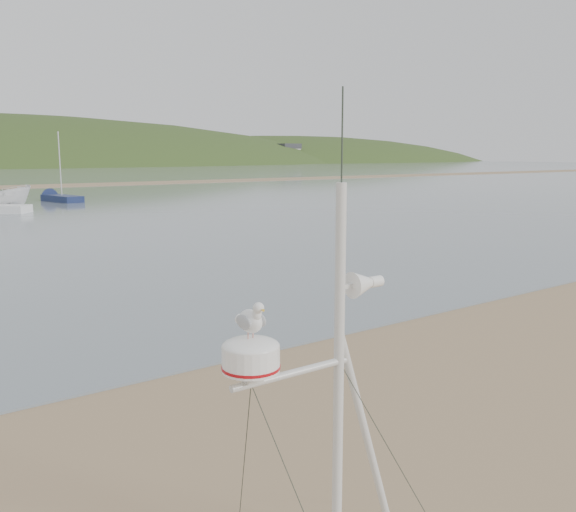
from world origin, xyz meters
TOP-DOWN VIEW (x-y plane):
  - mast_rig at (0.97, -1.58)m, footprint 1.91×2.04m
  - sailboat_blue_far at (11.75, 46.06)m, footprint 2.48×6.14m

SIDE VIEW (x-z plane):
  - sailboat_blue_far at x=11.75m, z-range -2.68..3.29m
  - mast_rig at x=0.97m, z-range -1.11..3.20m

